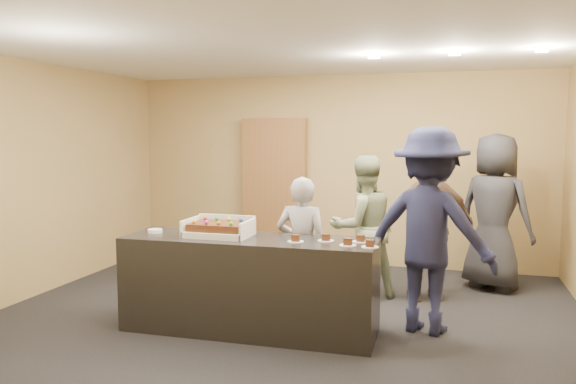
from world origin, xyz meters
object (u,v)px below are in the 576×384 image
object	(u,v)px
storage_cabinet	(274,190)
serving_counter	(249,285)
plate_stack	(155,231)
person_dark_suit	(495,212)
person_brown_extra	(430,226)
cake_box	(220,231)
sheet_cake	(219,226)
person_navy_man	(429,230)
person_sage_man	(363,227)
person_server_grey	(302,249)

from	to	relation	value
storage_cabinet	serving_counter	bearing A→B (deg)	-76.94
storage_cabinet	plate_stack	distance (m)	2.95
storage_cabinet	person_dark_suit	bearing A→B (deg)	-13.55
serving_counter	person_brown_extra	bearing A→B (deg)	42.23
serving_counter	person_dark_suit	xyz separation A→B (m)	(2.33, 2.21, 0.49)
storage_cabinet	plate_stack	bearing A→B (deg)	-96.07
cake_box	person_dark_suit	xyz separation A→B (m)	(2.63, 2.19, -0.00)
sheet_cake	person_navy_man	bearing A→B (deg)	14.15
person_sage_man	person_dark_suit	xyz separation A→B (m)	(1.47, 0.80, 0.12)
serving_counter	storage_cabinet	bearing A→B (deg)	102.09
person_sage_man	person_brown_extra	xyz separation A→B (m)	(0.74, 0.10, 0.03)
storage_cabinet	cake_box	world-z (taller)	storage_cabinet
person_sage_man	storage_cabinet	bearing A→B (deg)	-77.22
plate_stack	person_navy_man	xyz separation A→B (m)	(2.62, 0.48, 0.05)
cake_box	person_dark_suit	world-z (taller)	person_dark_suit
serving_counter	storage_cabinet	size ratio (longest dim) A/B	1.14
sheet_cake	person_dark_suit	distance (m)	3.44
person_sage_man	person_dark_suit	distance (m)	1.68
sheet_cake	plate_stack	bearing A→B (deg)	179.74
person_sage_man	person_dark_suit	world-z (taller)	person_dark_suit
person_navy_man	person_brown_extra	size ratio (longest dim) A/B	1.14
serving_counter	cake_box	xyz separation A→B (m)	(-0.31, 0.02, 0.49)
serving_counter	person_sage_man	world-z (taller)	person_sage_man
sheet_cake	plate_stack	xyz separation A→B (m)	(-0.68, 0.00, -0.08)
person_brown_extra	person_dark_suit	bearing A→B (deg)	-156.32
serving_counter	person_dark_suit	world-z (taller)	person_dark_suit
person_dark_suit	person_navy_man	bearing A→B (deg)	98.51
serving_counter	cake_box	size ratio (longest dim) A/B	3.92
serving_counter	plate_stack	distance (m)	1.10
plate_stack	person_brown_extra	size ratio (longest dim) A/B	0.08
cake_box	serving_counter	bearing A→B (deg)	-4.19
storage_cabinet	person_navy_man	distance (m)	3.36
person_navy_man	person_brown_extra	world-z (taller)	person_navy_man
sheet_cake	person_sage_man	size ratio (longest dim) A/B	0.32
storage_cabinet	cake_box	xyz separation A→B (m)	(0.37, -2.91, -0.11)
plate_stack	person_brown_extra	world-z (taller)	person_brown_extra
storage_cabinet	person_sage_man	bearing A→B (deg)	-44.76
person_server_grey	person_dark_suit	world-z (taller)	person_dark_suit
plate_stack	person_brown_extra	xyz separation A→B (m)	(2.59, 1.50, -0.07)
person_sage_man	person_navy_man	xyz separation A→B (m)	(0.76, -0.92, 0.16)
plate_stack	person_navy_man	bearing A→B (deg)	10.48
sheet_cake	person_server_grey	size ratio (longest dim) A/B	0.36
storage_cabinet	person_brown_extra	size ratio (longest dim) A/B	1.24
serving_counter	person_brown_extra	distance (m)	2.23
person_sage_man	person_brown_extra	size ratio (longest dim) A/B	0.96
cake_box	person_brown_extra	size ratio (longest dim) A/B	0.36
cake_box	person_server_grey	world-z (taller)	person_server_grey
sheet_cake	plate_stack	distance (m)	0.69
serving_counter	person_sage_man	bearing A→B (deg)	57.51
person_server_grey	person_navy_man	world-z (taller)	person_navy_man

